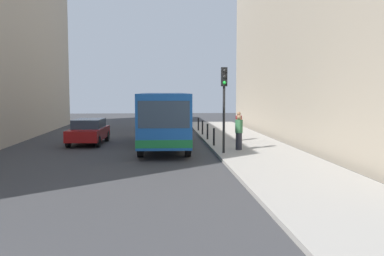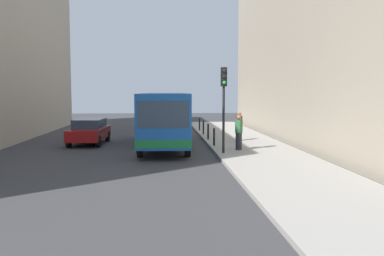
{
  "view_description": "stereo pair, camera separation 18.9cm",
  "coord_description": "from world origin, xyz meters",
  "px_view_note": "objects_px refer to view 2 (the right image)",
  "views": [
    {
      "loc": [
        0.43,
        -21.47,
        3.1
      ],
      "look_at": [
        2.16,
        0.69,
        1.2
      ],
      "focal_mm": 40.05,
      "sensor_mm": 36.0,
      "label": 1
    },
    {
      "loc": [
        0.62,
        -21.48,
        3.1
      ],
      "look_at": [
        2.16,
        0.69,
        1.2
      ],
      "focal_mm": 40.05,
      "sensor_mm": 36.0,
      "label": 2
    }
  ],
  "objects_px": {
    "car_behind_bus": "(166,120)",
    "bollard_farthest": "(200,124)",
    "bollard_near": "(214,137)",
    "pedestrian_near_signal": "(239,132)",
    "pedestrian_mid_sidewalk": "(239,126)",
    "car_beside_bus": "(89,131)",
    "bollard_mid": "(208,132)",
    "bollard_far": "(203,127)",
    "bus": "(165,116)",
    "traffic_light": "(224,94)"
  },
  "relations": [
    {
      "from": "pedestrian_near_signal",
      "to": "pedestrian_mid_sidewalk",
      "type": "relative_size",
      "value": 1.02
    },
    {
      "from": "bus",
      "to": "pedestrian_mid_sidewalk",
      "type": "height_order",
      "value": "bus"
    },
    {
      "from": "bollard_far",
      "to": "pedestrian_near_signal",
      "type": "bearing_deg",
      "value": -82.63
    },
    {
      "from": "traffic_light",
      "to": "pedestrian_mid_sidewalk",
      "type": "xyz_separation_m",
      "value": [
        1.69,
        5.09,
        -1.99
      ]
    },
    {
      "from": "bollard_near",
      "to": "bollard_far",
      "type": "distance_m",
      "value": 6.13
    },
    {
      "from": "bollard_far",
      "to": "car_behind_bus",
      "type": "bearing_deg",
      "value": 112.82
    },
    {
      "from": "bus",
      "to": "bollard_near",
      "type": "distance_m",
      "value": 3.1
    },
    {
      "from": "bus",
      "to": "bollard_farthest",
      "type": "bearing_deg",
      "value": -107.26
    },
    {
      "from": "traffic_light",
      "to": "bollard_farthest",
      "type": "xyz_separation_m",
      "value": [
        -0.1,
        12.1,
        -2.38
      ]
    },
    {
      "from": "bollard_near",
      "to": "pedestrian_near_signal",
      "type": "distance_m",
      "value": 2.16
    },
    {
      "from": "bollard_farthest",
      "to": "pedestrian_mid_sidewalk",
      "type": "distance_m",
      "value": 7.24
    },
    {
      "from": "car_behind_bus",
      "to": "bollard_farthest",
      "type": "bearing_deg",
      "value": 127.39
    },
    {
      "from": "bollard_far",
      "to": "pedestrian_near_signal",
      "type": "xyz_separation_m",
      "value": [
        1.03,
        -7.98,
        0.42
      ]
    },
    {
      "from": "pedestrian_near_signal",
      "to": "bollard_near",
      "type": "bearing_deg",
      "value": -165.95
    },
    {
      "from": "pedestrian_mid_sidewalk",
      "to": "traffic_light",
      "type": "bearing_deg",
      "value": 155.05
    },
    {
      "from": "car_behind_bus",
      "to": "traffic_light",
      "type": "height_order",
      "value": "traffic_light"
    },
    {
      "from": "bollard_mid",
      "to": "bollard_farthest",
      "type": "bearing_deg",
      "value": 90.0
    },
    {
      "from": "bollard_near",
      "to": "bollard_far",
      "type": "bearing_deg",
      "value": 90.0
    },
    {
      "from": "bus",
      "to": "bollard_mid",
      "type": "xyz_separation_m",
      "value": [
        2.69,
        1.98,
        -1.1
      ]
    },
    {
      "from": "bollard_far",
      "to": "car_beside_bus",
      "type": "bearing_deg",
      "value": -152.17
    },
    {
      "from": "pedestrian_near_signal",
      "to": "pedestrian_mid_sidewalk",
      "type": "xyz_separation_m",
      "value": [
        0.75,
        4.04,
        -0.02
      ]
    },
    {
      "from": "bollard_far",
      "to": "bollard_farthest",
      "type": "xyz_separation_m",
      "value": [
        0.0,
        3.07,
        0.0
      ]
    },
    {
      "from": "car_behind_bus",
      "to": "pedestrian_mid_sidewalk",
      "type": "bearing_deg",
      "value": 110.42
    },
    {
      "from": "bollard_near",
      "to": "bus",
      "type": "bearing_deg",
      "value": 158.0
    },
    {
      "from": "car_beside_bus",
      "to": "pedestrian_mid_sidewalk",
      "type": "height_order",
      "value": "pedestrian_mid_sidewalk"
    },
    {
      "from": "pedestrian_near_signal",
      "to": "pedestrian_mid_sidewalk",
      "type": "bearing_deg",
      "value": 154.31
    },
    {
      "from": "bollard_near",
      "to": "bollard_farthest",
      "type": "bearing_deg",
      "value": 90.0
    },
    {
      "from": "bus",
      "to": "bollard_near",
      "type": "bearing_deg",
      "value": 159.09
    },
    {
      "from": "bollard_near",
      "to": "pedestrian_mid_sidewalk",
      "type": "relative_size",
      "value": 0.55
    },
    {
      "from": "bollard_near",
      "to": "bollard_mid",
      "type": "distance_m",
      "value": 3.07
    },
    {
      "from": "bollard_farthest",
      "to": "pedestrian_near_signal",
      "type": "bearing_deg",
      "value": -84.66
    },
    {
      "from": "car_behind_bus",
      "to": "pedestrian_mid_sidewalk",
      "type": "relative_size",
      "value": 2.58
    },
    {
      "from": "pedestrian_mid_sidewalk",
      "to": "pedestrian_near_signal",
      "type": "bearing_deg",
      "value": 162.81
    },
    {
      "from": "traffic_light",
      "to": "bollard_farthest",
      "type": "bearing_deg",
      "value": 90.47
    },
    {
      "from": "car_behind_bus",
      "to": "bollard_farthest",
      "type": "relative_size",
      "value": 4.72
    },
    {
      "from": "bollard_far",
      "to": "bus",
      "type": "bearing_deg",
      "value": -118.06
    },
    {
      "from": "car_beside_bus",
      "to": "bollard_mid",
      "type": "relative_size",
      "value": 4.71
    },
    {
      "from": "bollard_far",
      "to": "traffic_light",
      "type": "bearing_deg",
      "value": -89.37
    },
    {
      "from": "car_behind_bus",
      "to": "traffic_light",
      "type": "xyz_separation_m",
      "value": [
        2.65,
        -15.09,
        2.22
      ]
    },
    {
      "from": "car_behind_bus",
      "to": "traffic_light",
      "type": "relative_size",
      "value": 1.09
    },
    {
      "from": "bollard_far",
      "to": "pedestrian_near_signal",
      "type": "distance_m",
      "value": 8.06
    },
    {
      "from": "traffic_light",
      "to": "bollard_near",
      "type": "height_order",
      "value": "traffic_light"
    },
    {
      "from": "bollard_far",
      "to": "bollard_near",
      "type": "bearing_deg",
      "value": -90.0
    },
    {
      "from": "bollard_mid",
      "to": "bollard_far",
      "type": "height_order",
      "value": "same"
    },
    {
      "from": "bollard_near",
      "to": "pedestrian_near_signal",
      "type": "xyz_separation_m",
      "value": [
        1.03,
        -1.85,
        0.42
      ]
    },
    {
      "from": "bollard_mid",
      "to": "bollard_far",
      "type": "relative_size",
      "value": 1.0
    },
    {
      "from": "bollard_far",
      "to": "bollard_farthest",
      "type": "height_order",
      "value": "same"
    },
    {
      "from": "bollard_far",
      "to": "bollard_farthest",
      "type": "bearing_deg",
      "value": 90.0
    },
    {
      "from": "bollard_mid",
      "to": "bollard_far",
      "type": "bearing_deg",
      "value": 90.0
    },
    {
      "from": "pedestrian_near_signal",
      "to": "car_behind_bus",
      "type": "bearing_deg",
      "value": 179.18
    }
  ]
}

